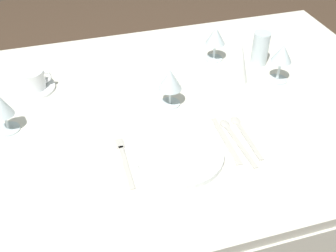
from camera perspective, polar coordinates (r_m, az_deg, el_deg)
The scene contains 15 objects.
ground_plane at distance 1.87m, azimuth -2.05°, elevation -16.07°, with size 6.00×6.00×0.00m, color #4C3828.
dining_table at distance 1.38m, azimuth -2.68°, elevation -0.52°, with size 1.80×1.11×0.74m.
dinner_plate at distance 1.15m, azimuth 1.68°, elevation -4.09°, with size 0.25×0.25×0.02m, color white.
fork_outer at distance 1.15m, azimuth -6.13°, elevation -4.81°, with size 0.02×0.20×0.00m.
dinner_knife at distance 1.22m, azimuth 8.23°, elevation -2.17°, with size 0.02×0.21×0.00m.
spoon_soup at distance 1.24m, azimuth 9.26°, elevation -1.51°, with size 0.03×0.22×0.01m.
spoon_dessert at distance 1.26m, azimuth 10.50°, elevation -0.79°, with size 0.03×0.20×0.01m.
saucer_left at distance 1.49m, azimuth -18.24°, elevation 5.04°, with size 0.14×0.14×0.01m, color white.
coffee_cup_left at distance 1.47m, azimuth -18.47°, elevation 6.25°, with size 0.11×0.08×0.06m.
wine_glass_centre at distance 1.47m, azimuth 15.74°, elevation 9.51°, with size 0.07×0.07×0.14m.
wine_glass_left at distance 1.56m, azimuth 6.69°, elevation 12.28°, with size 0.08×0.08×0.13m.
wine_glass_right at distance 1.30m, azimuth 0.29°, elevation 6.36°, with size 0.08×0.08×0.13m.
wine_glass_far at distance 1.29m, azimuth -22.37°, elevation 2.47°, with size 0.07×0.07×0.13m.
drink_tumbler at distance 1.58m, azimuth 12.82°, elevation 10.32°, with size 0.06×0.06×0.13m.
napkin_folded at distance 1.45m, azimuth 10.08°, elevation 8.72°, with size 0.07×0.07×0.15m, color white.
Camera 1 is at (-0.23, -1.02, 1.55)m, focal length 43.35 mm.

